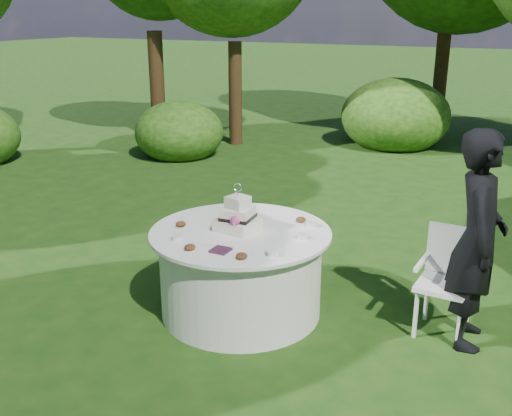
# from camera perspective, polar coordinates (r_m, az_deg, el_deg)

# --- Properties ---
(ground) EXTENTS (80.00, 80.00, 0.00)m
(ground) POSITION_cam_1_polar(r_m,az_deg,el_deg) (5.44, -1.43, -9.81)
(ground) COLOR #183D10
(ground) RESTS_ON ground
(napkins) EXTENTS (0.14, 0.14, 0.02)m
(napkins) POSITION_cam_1_polar(r_m,az_deg,el_deg) (4.71, -3.39, -4.03)
(napkins) COLOR #451D36
(napkins) RESTS_ON table
(feather_plume) EXTENTS (0.48, 0.07, 0.01)m
(feather_plume) POSITION_cam_1_polar(r_m,az_deg,el_deg) (4.89, -5.31, -3.21)
(feather_plume) COLOR white
(feather_plume) RESTS_ON table
(guest) EXTENTS (0.52, 0.70, 1.75)m
(guest) POSITION_cam_1_polar(r_m,az_deg,el_deg) (4.95, 20.35, -2.87)
(guest) COLOR black
(guest) RESTS_ON ground
(table) EXTENTS (1.56, 1.56, 0.77)m
(table) POSITION_cam_1_polar(r_m,az_deg,el_deg) (5.27, -1.46, -6.08)
(table) COLOR white
(table) RESTS_ON ground
(cake) EXTENTS (0.35, 0.35, 0.43)m
(cake) POSITION_cam_1_polar(r_m,az_deg,el_deg) (5.10, -1.74, -0.93)
(cake) COLOR white
(cake) RESTS_ON table
(chair) EXTENTS (0.46, 0.44, 0.89)m
(chair) POSITION_cam_1_polar(r_m,az_deg,el_deg) (5.18, 17.83, -5.91)
(chair) COLOR silver
(chair) RESTS_ON ground
(votives) EXTENTS (1.01, 0.96, 0.04)m
(votives) POSITION_cam_1_polar(r_m,az_deg,el_deg) (5.06, 0.32, -2.21)
(votives) COLOR white
(votives) RESTS_ON table
(petal_cups) EXTENTS (0.98, 1.08, 0.05)m
(petal_cups) POSITION_cam_1_polar(r_m,az_deg,el_deg) (4.95, -2.56, -2.65)
(petal_cups) COLOR #562D16
(petal_cups) RESTS_ON table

